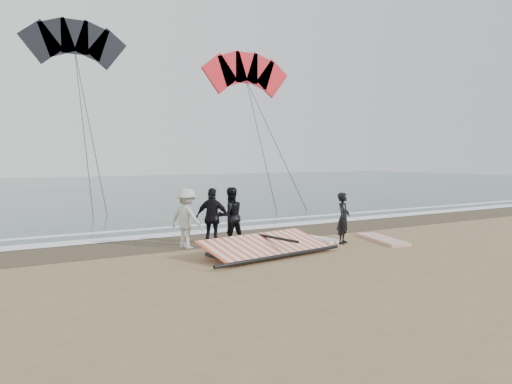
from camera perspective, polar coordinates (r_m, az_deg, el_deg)
ground at (r=14.07m, az=11.68°, el=-7.03°), size 120.00×120.00×0.00m
sea at (r=44.19m, az=-18.88°, el=0.34°), size 120.00×54.00×0.02m
wet_sand at (r=17.58m, az=1.60°, el=-4.72°), size 120.00×2.80×0.01m
foam_near at (r=18.75m, az=-0.72°, el=-4.10°), size 120.00×0.90×0.01m
foam_far at (r=20.22m, az=-3.18°, el=-3.52°), size 120.00×0.45×0.01m
man_main at (r=15.64m, az=9.95°, el=-2.95°), size 0.69×0.64×1.59m
board_white at (r=16.51m, az=14.23°, el=-5.27°), size 1.31×2.46×0.09m
board_cream at (r=16.39m, az=6.23°, el=-5.24°), size 0.89×2.22×0.09m
trio_cluster at (r=14.91m, az=-5.53°, el=-2.92°), size 2.39×1.47×1.77m
sail_rig at (r=13.79m, az=0.57°, el=-6.35°), size 4.23×2.20×0.49m
kite_red at (r=33.61m, az=-1.10°, el=13.09°), size 7.16×4.74×12.57m
kite_dark at (r=32.42m, az=-20.01°, el=15.43°), size 6.75×4.24×12.19m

